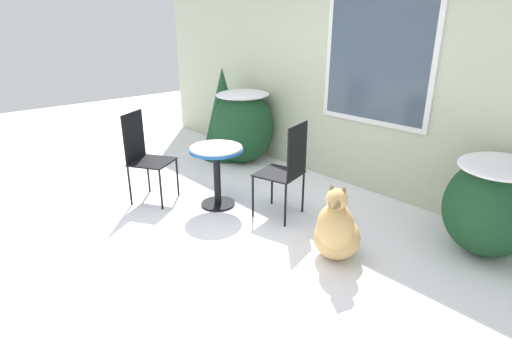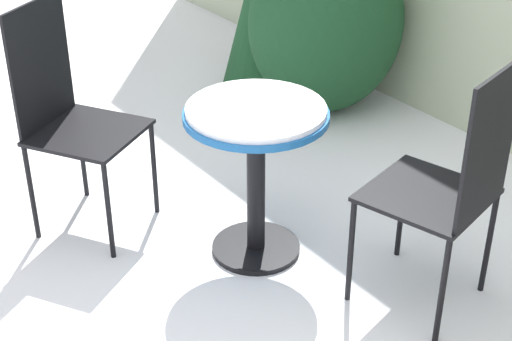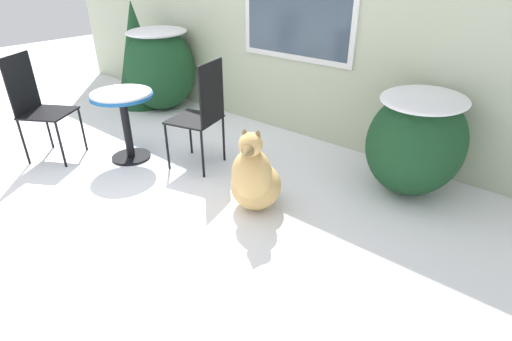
{
  "view_description": "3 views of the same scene",
  "coord_description": "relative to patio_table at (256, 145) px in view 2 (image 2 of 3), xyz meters",
  "views": [
    {
      "loc": [
        2.97,
        -2.09,
        2.05
      ],
      "look_at": [
        0.0,
        0.6,
        0.55
      ],
      "focal_mm": 28.0,
      "sensor_mm": 36.0,
      "label": 1
    },
    {
      "loc": [
        1.84,
        -1.26,
        2.1
      ],
      "look_at": [
        -0.53,
        0.47,
        0.42
      ],
      "focal_mm": 55.0,
      "sensor_mm": 36.0,
      "label": 2
    },
    {
      "loc": [
        2.95,
        -1.61,
        1.89
      ],
      "look_at": [
        1.09,
        0.61,
        0.35
      ],
      "focal_mm": 28.0,
      "sensor_mm": 36.0,
      "label": 3
    }
  ],
  "objects": [
    {
      "name": "patio_chair_near_table",
      "position": [
        0.74,
        0.37,
        0.04
      ],
      "size": [
        0.54,
        0.54,
        1.07
      ],
      "rotation": [
        0.0,
        0.0,
        -1.31
      ],
      "color": "black",
      "rests_on": "ground_plane"
    },
    {
      "name": "patio_chair_far_side",
      "position": [
        -0.7,
        -0.53,
        0.04
      ],
      "size": [
        0.61,
        0.61,
        1.07
      ],
      "rotation": [
        0.0,
        0.0,
        2.12
      ],
      "color": "black",
      "rests_on": "ground_plane"
    },
    {
      "name": "patio_table",
      "position": [
        0.0,
        0.0,
        0.0
      ],
      "size": [
        0.61,
        0.61,
        0.72
      ],
      "color": "black",
      "rests_on": "ground_plane"
    },
    {
      "name": "shrub_left",
      "position": [
        -1.0,
        1.25,
        0.04
      ],
      "size": [
        0.88,
        0.96,
        1.1
      ],
      "color": "#194223",
      "rests_on": "ground_plane"
    }
  ]
}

